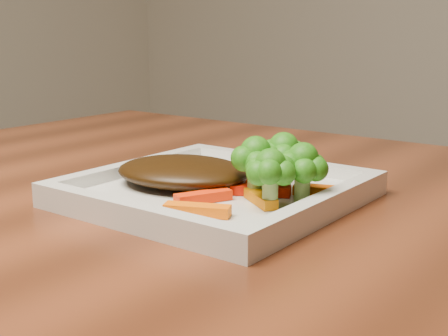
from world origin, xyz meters
The scene contains 12 objects.
plate centered at (-0.07, 0.10, 0.76)m, with size 0.27×0.27×0.01m, color silver.
steak centered at (-0.12, 0.09, 0.78)m, with size 0.15×0.12×0.03m, color black.
broccoli_0 centered at (-0.01, 0.13, 0.80)m, with size 0.06×0.06×0.07m, color #2C7713, non-canonical shape.
broccoli_1 centered at (0.02, 0.11, 0.79)m, with size 0.06×0.06×0.06m, color #266410, non-canonical shape.
broccoli_2 centered at (0.01, 0.07, 0.79)m, with size 0.05×0.05×0.06m, color #116210, non-canonical shape.
broccoli_3 centered at (-0.03, 0.10, 0.79)m, with size 0.06×0.06×0.06m, color #1B7213, non-canonical shape.
carrot_0 centered at (-0.03, 0.01, 0.77)m, with size 0.06×0.02×0.01m, color #FF6304.
carrot_2 centered at (-0.06, 0.05, 0.77)m, with size 0.06×0.02×0.01m, color #F82A04.
carrot_3 centered at (0.03, 0.14, 0.77)m, with size 0.06×0.02×0.01m, color #CB4B03.
carrot_4 centered at (-0.05, 0.15, 0.77)m, with size 0.05×0.01×0.01m, color #EC2E03.
carrot_5 centered at (-0.01, 0.08, 0.77)m, with size 0.05×0.01×0.01m, color #CB6903.
carrot_6 centered at (-0.02, 0.10, 0.77)m, with size 0.06×0.02×0.01m, color red.
Camera 1 is at (0.32, -0.41, 0.93)m, focal length 50.00 mm.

